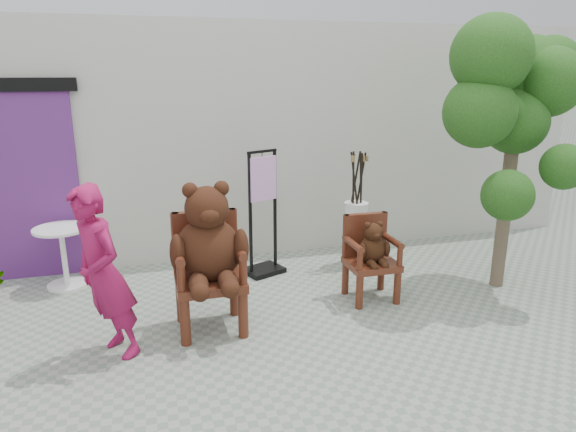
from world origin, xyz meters
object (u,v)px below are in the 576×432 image
object	(u,v)px
chair_small	(371,251)
stool_bucket	(356,216)
chair_big	(208,249)
cafe_table	(63,250)
person	(104,274)
tree	(518,95)
display_stand	(263,227)

from	to	relation	value
chair_small	stool_bucket	world-z (taller)	stool_bucket
chair_big	chair_small	bearing A→B (deg)	7.82
cafe_table	chair_big	bearing A→B (deg)	-44.87
chair_small	stool_bucket	bearing A→B (deg)	76.12
stool_bucket	chair_big	bearing A→B (deg)	-148.64
person	tree	distance (m)	4.48
cafe_table	tree	distance (m)	5.26
person	cafe_table	size ratio (longest dim) A/B	2.18
person	stool_bucket	size ratio (longest dim) A/B	1.06
stool_bucket	cafe_table	bearing A→B (deg)	175.88
chair_small	person	size ratio (longest dim) A/B	0.59
chair_big	person	distance (m)	0.95
person	stool_bucket	world-z (taller)	person
tree	stool_bucket	bearing A→B (deg)	142.30
chair_small	tree	size ratio (longest dim) A/B	0.31
tree	chair_big	bearing A→B (deg)	-176.91
chair_big	person	world-z (taller)	person
display_stand	tree	bearing A→B (deg)	-45.02
person	chair_big	bearing A→B (deg)	74.48
stool_bucket	display_stand	bearing A→B (deg)	178.56
chair_big	chair_small	world-z (taller)	chair_big
chair_big	stool_bucket	world-z (taller)	stool_bucket
cafe_table	person	bearing A→B (deg)	-71.99
chair_big	tree	xyz separation A→B (m)	(3.34, 0.18, 1.34)
chair_big	chair_small	distance (m)	1.79
chair_small	person	bearing A→B (deg)	-168.94
stool_bucket	tree	bearing A→B (deg)	-37.70
cafe_table	tree	bearing A→B (deg)	-14.97
chair_small	tree	bearing A→B (deg)	-2.22
chair_big	cafe_table	bearing A→B (deg)	135.13
person	tree	bearing A→B (deg)	63.53
display_stand	stool_bucket	xyz separation A→B (m)	(1.19, -0.03, 0.06)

